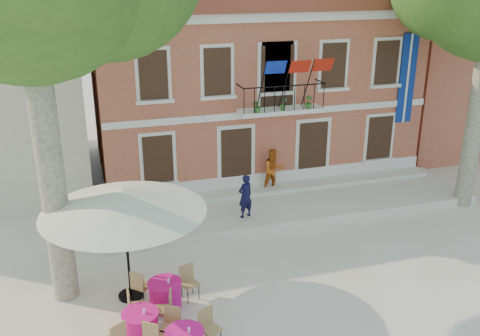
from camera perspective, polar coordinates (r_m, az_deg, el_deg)
name	(u,v)px	position (r m, az deg, el deg)	size (l,w,h in m)	color
ground	(282,277)	(16.01, 4.45, -11.47)	(90.00, 90.00, 0.00)	beige
main_building	(245,81)	(24.14, 0.51, 9.29)	(13.50, 9.59, 7.50)	#C36546
neighbor_east	(455,75)	(30.82, 21.99, 9.21)	(9.40, 9.40, 6.40)	#C36546
terrace	(289,204)	(20.21, 5.25, -3.89)	(14.00, 3.40, 0.30)	silver
patio_umbrella	(123,201)	(14.04, -12.35, -3.46)	(4.29, 4.29, 3.19)	black
pedestrian_navy	(245,196)	(18.50, 0.57, -3.02)	(0.57, 0.37, 1.57)	black
pedestrian_orange	(273,170)	(20.67, 3.58, -0.25)	(0.83, 0.65, 1.72)	#C05716
cafe_table_3	(165,293)	(14.60, -7.99, -13.11)	(1.82, 1.79, 0.95)	#CE1363
cafe_table_4	(141,325)	(13.59, -10.55, -16.11)	(1.87, 1.62, 0.95)	#CE1363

